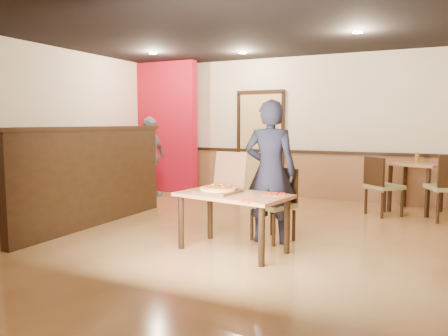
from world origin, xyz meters
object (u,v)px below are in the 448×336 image
Objects in this scene: main_table at (233,203)px; side_table at (416,173)px; passerby at (149,157)px; side_chair_left at (381,184)px; diner at (270,172)px; condiment at (417,157)px; diner_chair at (277,201)px; pizza_box at (220,187)px.

side_table is (1.84, 3.41, 0.07)m from main_table.
side_chair_left is at bearing -85.30° from passerby.
main_table is at bearing 58.18° from diner.
condiment is (1.58, 2.92, 0.02)m from diner.
side_table is 0.61× the size of passerby.
diner_chair is 0.93× the size of side_table.
diner_chair reaches higher than main_table.
condiment is (-0.00, 0.08, 0.27)m from side_table.
side_table is 3.26m from diner.
side_chair_left is (1.34, 2.80, -0.05)m from main_table.
passerby is (-3.39, 2.01, 0.31)m from diner_chair.
pizza_box reaches higher than side_chair_left.
side_chair_left is 0.59× the size of passerby.
passerby is 3.96m from pizza_box.
diner is (-0.04, -0.14, 0.39)m from diner_chair.
diner reaches higher than condiment.
pizza_box is at bearing -129.12° from passerby.
main_table is 1.40× the size of side_table.
diner is (0.25, 0.56, 0.32)m from main_table.
diner is at bearing 58.75° from pizza_box.
side_chair_left is (1.05, 2.10, 0.02)m from diner_chair.
diner reaches higher than passerby.
side_table is 5.96× the size of condiment.
passerby reaches higher than condiment.
passerby is at bearing 44.69° from side_chair_left.
pizza_box reaches higher than diner_chair.
diner is (-1.09, -2.24, 0.37)m from side_chair_left.
main_table is at bearing -89.50° from diner_chair.
side_table is 0.28m from condiment.
diner is 3.98m from passerby.
side_chair_left is at bearing 69.11° from pizza_box.
condiment is (4.93, 0.77, 0.10)m from passerby.
diner_chair is (0.29, 0.70, -0.07)m from main_table.
pizza_box is at bearing -120.86° from side_table.
passerby is at bearing -171.99° from side_table.
side_table is at bearing 83.35° from diner_chair.
side_table is 3.93m from pizza_box.
condiment is (1.54, 2.78, 0.41)m from diner_chair.
condiment reaches higher than diner_chair.
side_table is (0.50, 0.60, 0.13)m from side_chair_left.
diner_chair is 0.57× the size of passerby.
condiment is at bearing -82.47° from side_chair_left.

